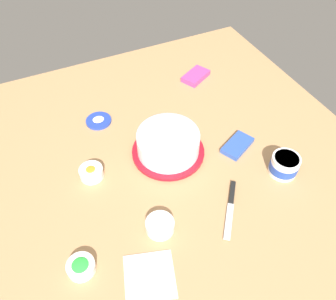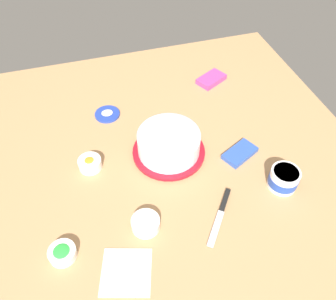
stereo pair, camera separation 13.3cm
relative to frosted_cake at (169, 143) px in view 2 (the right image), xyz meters
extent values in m
plane|color=tan|center=(0.01, 0.02, -0.06)|extent=(1.54, 1.54, 0.00)
cylinder|color=red|center=(0.00, 0.00, -0.05)|extent=(0.29, 0.29, 0.01)
cylinder|color=#DBB77A|center=(0.00, 0.00, -0.01)|extent=(0.22, 0.22, 0.07)
cylinder|color=white|center=(0.00, 0.00, 0.00)|extent=(0.24, 0.24, 0.08)
ellipsoid|color=white|center=(0.00, 0.00, 0.05)|extent=(0.24, 0.24, 0.04)
cylinder|color=white|center=(-0.35, 0.27, -0.02)|extent=(0.10, 0.10, 0.08)
cylinder|color=#2347B2|center=(-0.35, 0.27, -0.02)|extent=(0.11, 0.11, 0.04)
cylinder|color=white|center=(-0.35, 0.27, 0.02)|extent=(0.09, 0.09, 0.01)
cylinder|color=#233DAD|center=(0.19, -0.29, -0.05)|extent=(0.11, 0.11, 0.01)
ellipsoid|color=white|center=(0.19, -0.29, -0.04)|extent=(0.05, 0.04, 0.01)
cube|color=silver|center=(-0.05, 0.37, -0.05)|extent=(0.10, 0.12, 0.00)
cube|color=black|center=(-0.12, 0.27, -0.05)|extent=(0.07, 0.09, 0.01)
cylinder|color=white|center=(0.31, -0.02, -0.04)|extent=(0.09, 0.09, 0.04)
cylinder|color=orange|center=(0.31, -0.02, -0.03)|extent=(0.07, 0.07, 0.01)
ellipsoid|color=orange|center=(0.31, -0.02, -0.02)|extent=(0.06, 0.06, 0.02)
cylinder|color=white|center=(0.44, 0.32, -0.04)|extent=(0.09, 0.09, 0.03)
cylinder|color=green|center=(0.44, 0.32, -0.04)|extent=(0.07, 0.07, 0.01)
ellipsoid|color=green|center=(0.44, 0.32, -0.03)|extent=(0.06, 0.06, 0.02)
cylinder|color=white|center=(0.17, 0.29, -0.04)|extent=(0.09, 0.09, 0.04)
cylinder|color=pink|center=(0.17, 0.29, -0.04)|extent=(0.08, 0.08, 0.01)
ellipsoid|color=pink|center=(0.17, 0.29, -0.03)|extent=(0.07, 0.07, 0.02)
cube|color=#2D51B2|center=(-0.26, 0.09, -0.05)|extent=(0.16, 0.13, 0.02)
cube|color=#E53D8E|center=(-0.33, -0.39, -0.04)|extent=(0.16, 0.14, 0.03)
cube|color=white|center=(0.26, 0.43, -0.05)|extent=(0.19, 0.19, 0.01)
camera|label=1|loc=(0.39, 0.82, 0.96)|focal=36.86mm
camera|label=2|loc=(0.26, 0.87, 0.96)|focal=36.86mm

